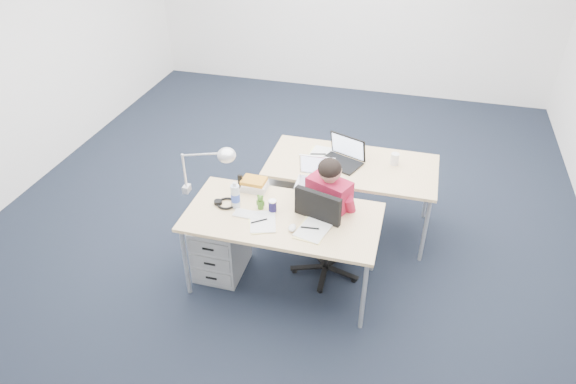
{
  "coord_description": "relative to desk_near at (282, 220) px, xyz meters",
  "views": [
    {
      "loc": [
        1.12,
        -4.18,
        3.27
      ],
      "look_at": [
        0.2,
        -0.77,
        0.85
      ],
      "focal_mm": 32.0,
      "sensor_mm": 36.0,
      "label": 1
    }
  ],
  "objects": [
    {
      "name": "headphones",
      "position": [
        -0.5,
        0.03,
        0.06
      ],
      "size": [
        0.24,
        0.2,
        0.04
      ],
      "primitive_type": null,
      "rotation": [
        0.0,
        0.0,
        0.14
      ],
      "color": "black",
      "rests_on": "desk_near"
    },
    {
      "name": "drawer_pedestal_far",
      "position": [
        -0.18,
        0.82,
        -0.41
      ],
      "size": [
        0.4,
        0.5,
        0.55
      ],
      "primitive_type": "cube",
      "color": "#AAADAF",
      "rests_on": "ground"
    },
    {
      "name": "desk_far",
      "position": [
        0.42,
        0.95,
        0.0
      ],
      "size": [
        1.6,
        0.8,
        0.73
      ],
      "color": "#DDB87F",
      "rests_on": "ground"
    },
    {
      "name": "dark_laptop",
      "position": [
        0.31,
        0.93,
        0.18
      ],
      "size": [
        0.48,
        0.47,
        0.27
      ],
      "primitive_type": null,
      "rotation": [
        0.0,
        0.0,
        -0.38
      ],
      "color": "black",
      "rests_on": "desk_far"
    },
    {
      "name": "book_stack",
      "position": [
        -0.34,
        0.31,
        0.1
      ],
      "size": [
        0.23,
        0.17,
        0.1
      ],
      "primitive_type": "cube",
      "rotation": [
        0.0,
        0.0,
        -0.03
      ],
      "color": "silver",
      "rests_on": "desk_near"
    },
    {
      "name": "desk_near",
      "position": [
        0.0,
        0.0,
        0.0
      ],
      "size": [
        1.6,
        0.8,
        0.73
      ],
      "color": "#DDB87F",
      "rests_on": "ground"
    },
    {
      "name": "bear_figurine",
      "position": [
        -0.2,
        0.05,
        0.11
      ],
      "size": [
        0.08,
        0.07,
        0.14
      ],
      "primitive_type": null,
      "rotation": [
        0.0,
        0.0,
        -0.18
      ],
      "color": "#2C671B",
      "rests_on": "desk_near"
    },
    {
      "name": "wireless_keyboard",
      "position": [
        -0.26,
        -0.06,
        0.05
      ],
      "size": [
        0.27,
        0.12,
        0.01
      ],
      "primitive_type": "cube",
      "rotation": [
        0.0,
        0.0,
        -0.04
      ],
      "color": "white",
      "rests_on": "desk_near"
    },
    {
      "name": "silver_laptop",
      "position": [
        0.18,
        0.35,
        0.21
      ],
      "size": [
        0.32,
        0.26,
        0.33
      ],
      "primitive_type": null,
      "rotation": [
        0.0,
        0.0,
        0.05
      ],
      "color": "silver",
      "rests_on": "desk_near"
    },
    {
      "name": "papers_right",
      "position": [
        0.28,
        -0.12,
        0.05
      ],
      "size": [
        0.28,
        0.35,
        0.01
      ],
      "primitive_type": "cube",
      "rotation": [
        0.0,
        0.0,
        -0.21
      ],
      "color": "#FFEF93",
      "rests_on": "desk_near"
    },
    {
      "name": "seated_person",
      "position": [
        0.38,
        0.36,
        -0.1
      ],
      "size": [
        0.53,
        0.7,
        1.17
      ],
      "rotation": [
        0.0,
        0.0,
        -0.41
      ],
      "color": "maroon",
      "rests_on": "ground"
    },
    {
      "name": "far_papers",
      "position": [
        0.1,
        1.03,
        0.05
      ],
      "size": [
        0.24,
        0.33,
        0.01
      ],
      "primitive_type": "cube",
      "rotation": [
        0.0,
        0.0,
        -0.06
      ],
      "color": "white",
      "rests_on": "desk_far"
    },
    {
      "name": "room",
      "position": [
        -0.2,
        0.95,
        1.03
      ],
      "size": [
        6.02,
        7.02,
        2.8
      ],
      "color": "white",
      "rests_on": "ground"
    },
    {
      "name": "floor",
      "position": [
        -0.2,
        0.95,
        -0.68
      ],
      "size": [
        7.0,
        7.0,
        0.0
      ],
      "primitive_type": "plane",
      "color": "black",
      "rests_on": "ground"
    },
    {
      "name": "desk_lamp",
      "position": [
        -0.75,
        0.12,
        0.3
      ],
      "size": [
        0.46,
        0.18,
        0.51
      ],
      "primitive_type": null,
      "rotation": [
        0.0,
        0.0,
        -0.04
      ],
      "color": "silver",
      "rests_on": "desk_near"
    },
    {
      "name": "can_koozie",
      "position": [
        -0.09,
        0.04,
        0.1
      ],
      "size": [
        0.07,
        0.07,
        0.11
      ],
      "primitive_type": "cylinder",
      "rotation": [
        0.0,
        0.0,
        0.12
      ],
      "color": "#19143F",
      "rests_on": "desk_near"
    },
    {
      "name": "sunglasses",
      "position": [
        0.28,
        0.11,
        0.06
      ],
      "size": [
        0.1,
        0.05,
        0.02
      ],
      "primitive_type": null,
      "rotation": [
        0.0,
        0.0,
        -0.06
      ],
      "color": "black",
      "rests_on": "desk_near"
    },
    {
      "name": "office_chair",
      "position": [
        0.33,
        0.21,
        -0.4
      ],
      "size": [
        0.77,
        0.77,
        0.98
      ],
      "rotation": [
        0.0,
        0.0,
        -0.28
      ],
      "color": "black",
      "rests_on": "ground"
    },
    {
      "name": "cordless_phone",
      "position": [
        -0.47,
        0.29,
        0.12
      ],
      "size": [
        0.04,
        0.03,
        0.14
      ],
      "primitive_type": "cube",
      "rotation": [
        0.0,
        0.0,
        -0.16
      ],
      "color": "black",
      "rests_on": "desk_near"
    },
    {
      "name": "computer_mouse",
      "position": [
        0.12,
        -0.15,
        0.06
      ],
      "size": [
        0.07,
        0.1,
        0.03
      ],
      "primitive_type": "ellipsoid",
      "rotation": [
        0.0,
        0.0,
        0.05
      ],
      "color": "white",
      "rests_on": "desk_near"
    },
    {
      "name": "water_bottle",
      "position": [
        -0.41,
        0.02,
        0.17
      ],
      "size": [
        0.09,
        0.09,
        0.24
      ],
      "primitive_type": "cylinder",
      "rotation": [
        0.0,
        0.0,
        -0.28
      ],
      "color": "silver",
      "rests_on": "desk_near"
    },
    {
      "name": "papers_left",
      "position": [
        -0.14,
        -0.13,
        0.05
      ],
      "size": [
        0.29,
        0.34,
        0.01
      ],
      "primitive_type": "cube",
      "rotation": [
        0.0,
        0.0,
        0.35
      ],
      "color": "#FFEF93",
      "rests_on": "desk_near"
    },
    {
      "name": "far_cup",
      "position": [
        0.81,
        1.06,
        0.1
      ],
      "size": [
        0.09,
        0.09,
        0.11
      ],
      "primitive_type": "cylinder",
      "rotation": [
        0.0,
        0.0,
        0.14
      ],
      "color": "white",
      "rests_on": "desk_far"
    },
    {
      "name": "drawer_pedestal_near",
      "position": [
        -0.58,
        0.01,
        -0.41
      ],
      "size": [
        0.4,
        0.5,
        0.55
      ],
      "primitive_type": "cube",
      "color": "#AAADAF",
      "rests_on": "ground"
    }
  ]
}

